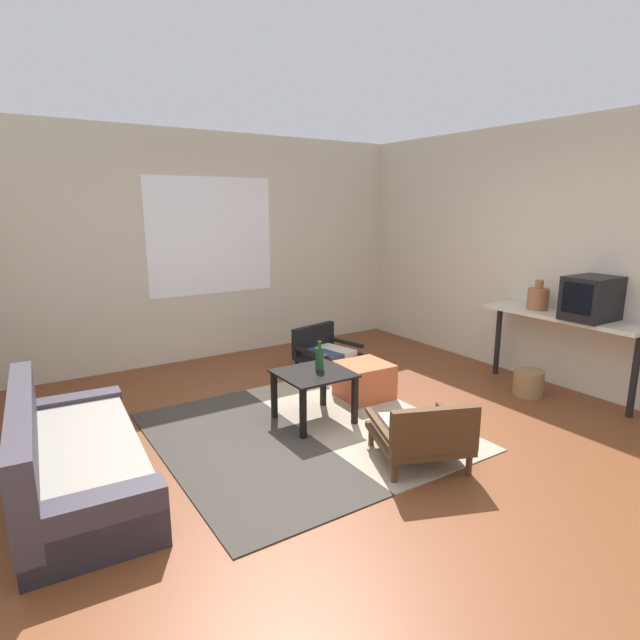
% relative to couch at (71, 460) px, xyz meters
% --- Properties ---
extents(ground_plane, '(7.80, 7.80, 0.00)m').
position_rel_couch_xyz_m(ground_plane, '(1.98, -0.57, -0.22)').
color(ground_plane, brown).
extents(far_wall_with_window, '(5.60, 0.13, 2.70)m').
position_rel_couch_xyz_m(far_wall_with_window, '(1.98, 2.49, 1.14)').
color(far_wall_with_window, beige).
rests_on(far_wall_with_window, ground).
extents(side_wall_right, '(0.12, 6.60, 2.70)m').
position_rel_couch_xyz_m(side_wall_right, '(4.64, -0.27, 1.13)').
color(side_wall_right, beige).
rests_on(side_wall_right, ground).
extents(area_rug, '(2.28, 2.29, 0.01)m').
position_rel_couch_xyz_m(area_rug, '(1.74, -0.07, -0.21)').
color(area_rug, '#38332D').
rests_on(area_rug, ground).
extents(couch, '(0.87, 1.86, 0.68)m').
position_rel_couch_xyz_m(couch, '(0.00, 0.00, 0.00)').
color(couch, '#38333D').
rests_on(couch, ground).
extents(coffee_table, '(0.60, 0.57, 0.45)m').
position_rel_couch_xyz_m(coffee_table, '(1.93, 0.06, 0.15)').
color(coffee_table, black).
rests_on(coffee_table, ground).
extents(armchair_by_window, '(0.73, 0.66, 0.50)m').
position_rel_couch_xyz_m(armchair_by_window, '(2.79, 1.20, 0.03)').
color(armchair_by_window, black).
rests_on(armchair_by_window, ground).
extents(armchair_striped_foreground, '(0.82, 0.83, 0.53)m').
position_rel_couch_xyz_m(armchair_striped_foreground, '(2.17, -1.01, 0.03)').
color(armchair_striped_foreground, '#472D19').
rests_on(armchair_striped_foreground, ground).
extents(ottoman_orange, '(0.48, 0.48, 0.35)m').
position_rel_couch_xyz_m(ottoman_orange, '(2.65, 0.27, -0.04)').
color(ottoman_orange, '#BC5633').
rests_on(ottoman_orange, ground).
extents(console_shelf, '(0.44, 1.57, 0.81)m').
position_rel_couch_xyz_m(console_shelf, '(4.35, -0.67, 0.51)').
color(console_shelf, beige).
rests_on(console_shelf, ground).
extents(crt_television, '(0.52, 0.37, 0.40)m').
position_rel_couch_xyz_m(crt_television, '(4.35, -0.95, 0.80)').
color(crt_television, black).
rests_on(crt_television, console_shelf).
extents(clay_vase, '(0.21, 0.21, 0.30)m').
position_rel_couch_xyz_m(clay_vase, '(4.35, -0.39, 0.71)').
color(clay_vase, '#935B38').
rests_on(clay_vase, console_shelf).
extents(glass_bottle, '(0.07, 0.07, 0.25)m').
position_rel_couch_xyz_m(glass_bottle, '(2.02, 0.11, 0.34)').
color(glass_bottle, '#194723').
rests_on(glass_bottle, coffee_table).
extents(wicker_basket, '(0.29, 0.29, 0.26)m').
position_rel_couch_xyz_m(wicker_basket, '(4.06, -0.57, -0.09)').
color(wicker_basket, olive).
rests_on(wicker_basket, ground).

